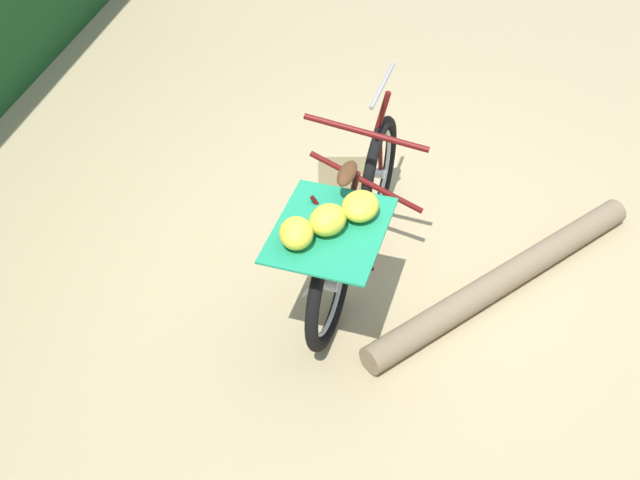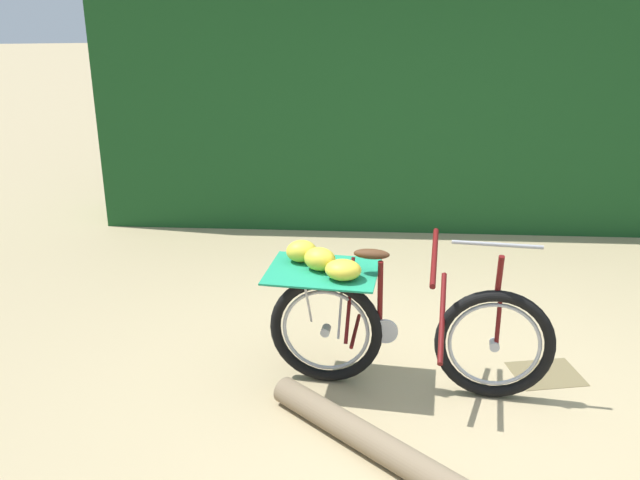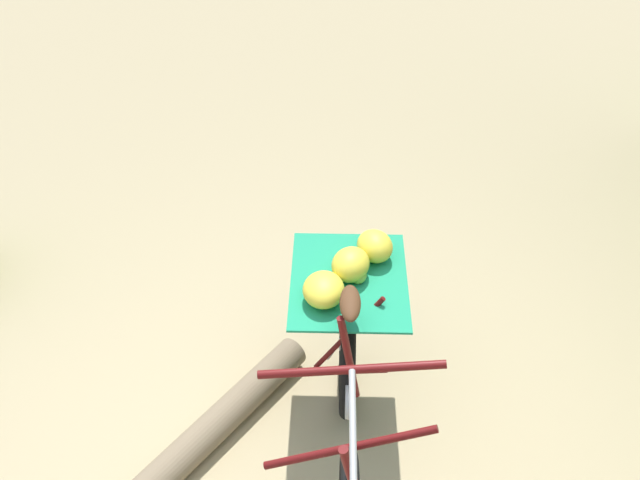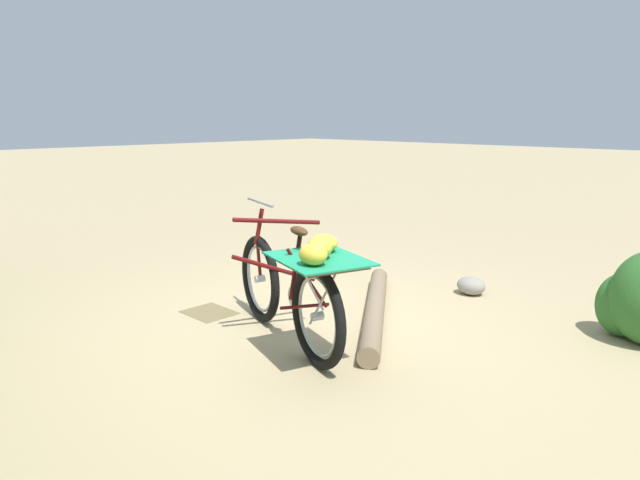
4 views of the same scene
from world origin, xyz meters
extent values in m
plane|color=tan|center=(0.00, 0.00, 0.00)|extent=(60.00, 60.00, 0.00)
torus|color=black|center=(-0.48, 0.05, 0.36)|extent=(0.72, 0.29, 0.73)
torus|color=#B7B7BC|center=(-0.48, 0.05, 0.36)|extent=(0.54, 0.20, 0.57)
cylinder|color=#B7B7BC|center=(-0.48, 0.05, 0.36)|extent=(0.08, 0.09, 0.06)
torus|color=black|center=(0.52, -0.27, 0.36)|extent=(0.72, 0.29, 0.73)
torus|color=#B7B7BC|center=(0.52, -0.27, 0.36)|extent=(0.54, 0.20, 0.57)
cylinder|color=#B7B7BC|center=(0.52, -0.27, 0.36)|extent=(0.08, 0.09, 0.06)
cylinder|color=#590F0F|center=(-0.17, -0.05, 0.53)|extent=(0.25, 0.68, 0.30)
cylinder|color=#590F0F|center=(-0.10, -0.07, 0.92)|extent=(0.25, 0.69, 0.11)
cylinder|color=#590F0F|center=(0.20, -0.17, 0.64)|extent=(0.07, 0.12, 0.49)
cylinder|color=#590F0F|center=(0.34, -0.21, 0.38)|extent=(0.14, 0.37, 0.05)
cylinder|color=#590F0F|center=(0.38, -0.23, 0.59)|extent=(0.12, 0.31, 0.47)
cylinder|color=#590F0F|center=(-0.49, 0.06, 0.52)|extent=(0.04, 0.05, 0.30)
cylinder|color=#590F0F|center=(-0.47, 0.05, 0.81)|extent=(0.06, 0.10, 0.30)
cylinder|color=gray|center=(-0.44, 0.04, 1.02)|extent=(0.50, 0.18, 0.02)
ellipsoid|color=#4C2D19|center=(0.26, -0.19, 0.91)|extent=(0.24, 0.15, 0.06)
cylinder|color=#B7B7BC|center=(0.16, -0.16, 0.40)|extent=(0.16, 0.07, 0.16)
cylinder|color=#B7B7BC|center=(0.43, -0.24, 0.56)|extent=(0.08, 0.20, 0.39)
cylinder|color=#B7B7BC|center=(0.63, -0.31, 0.56)|extent=(0.09, 0.24, 0.39)
cube|color=brown|center=(0.54, -0.28, 0.76)|extent=(0.71, 0.60, 0.02)
cube|color=#1E8C60|center=(0.54, -0.28, 0.78)|extent=(0.81, 0.72, 0.01)
ellipsoid|color=yellow|center=(0.56, -0.29, 0.85)|extent=(0.27, 0.26, 0.14)
ellipsoid|color=yellow|center=(0.44, -0.13, 0.84)|extent=(0.27, 0.25, 0.12)
ellipsoid|color=yellow|center=(0.65, -0.44, 0.85)|extent=(0.20, 0.17, 0.14)
sphere|color=#8CAD38|center=(0.51, -0.31, 0.82)|extent=(0.08, 0.08, 0.08)
cylinder|color=#7F6B51|center=(0.19, 0.77, 0.08)|extent=(1.38, 1.78, 0.16)
cube|color=olive|center=(-0.95, -0.14, 0.00)|extent=(0.44, 0.36, 0.01)
camera|label=1|loc=(3.46, -0.36, 3.29)|focal=43.48mm
camera|label=2|loc=(1.10, 3.60, 2.43)|focal=38.59mm
camera|label=3|loc=(-1.83, 0.57, 3.00)|focal=40.68mm
camera|label=4|loc=(3.14, -2.94, 1.70)|focal=32.37mm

